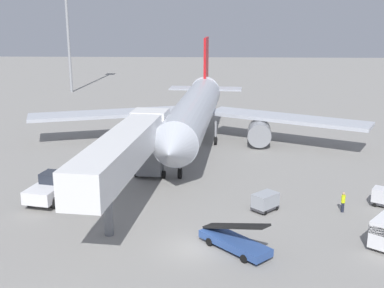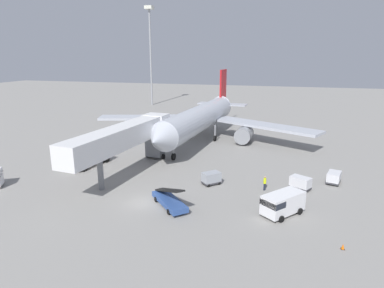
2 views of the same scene
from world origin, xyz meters
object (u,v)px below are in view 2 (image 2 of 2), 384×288
at_px(belt_loader_truck, 169,200).
at_px(service_van_near_center, 282,203).
at_px(pushback_tug, 89,158).
at_px(airplane_at_gate, 201,118).
at_px(baggage_cart_outer_left, 211,178).
at_px(baggage_cart_mid_left, 334,177).
at_px(apron_light_mast, 150,39).
at_px(jet_bridge, 127,137).
at_px(baggage_cart_outer_right, 300,183).
at_px(ground_crew_worker_foreground, 265,183).
at_px(safety_cone_alpha, 343,247).

height_order(belt_loader_truck, service_van_near_center, belt_loader_truck).
height_order(pushback_tug, belt_loader_truck, belt_loader_truck).
height_order(airplane_at_gate, baggage_cart_outer_left, airplane_at_gate).
distance_m(pushback_tug, baggage_cart_mid_left, 33.79).
distance_m(airplane_at_gate, apron_light_mast, 52.14).
bearing_deg(pushback_tug, jet_bridge, -11.33).
height_order(baggage_cart_outer_right, apron_light_mast, apron_light_mast).
xyz_separation_m(airplane_at_gate, apron_light_mast, (-27.16, 41.44, 16.25)).
bearing_deg(ground_crew_worker_foreground, jet_bridge, 177.10).
bearing_deg(belt_loader_truck, baggage_cart_outer_left, 68.21).
relative_size(pushback_tug, baggage_cart_outer_right, 2.76).
bearing_deg(safety_cone_alpha, pushback_tug, 157.72).
bearing_deg(belt_loader_truck, airplane_at_gate, 97.50).
bearing_deg(baggage_cart_outer_right, safety_cone_alpha, -76.25).
relative_size(service_van_near_center, baggage_cart_mid_left, 1.83).
height_order(baggage_cart_mid_left, apron_light_mast, apron_light_mast).
height_order(pushback_tug, safety_cone_alpha, pushback_tug).
bearing_deg(baggage_cart_mid_left, belt_loader_truck, -146.13).
distance_m(belt_loader_truck, apron_light_mast, 79.03).
height_order(pushback_tug, baggage_cart_outer_right, pushback_tug).
bearing_deg(baggage_cart_mid_left, baggage_cart_outer_right, -142.10).
xyz_separation_m(baggage_cart_outer_left, apron_light_mast, (-33.87, 62.60, 19.67)).
bearing_deg(ground_crew_worker_foreground, pushback_tug, 174.71).
bearing_deg(apron_light_mast, service_van_near_center, -58.23).
xyz_separation_m(service_van_near_center, ground_crew_worker_foreground, (-2.09, 5.99, -0.34)).
height_order(baggage_cart_outer_right, safety_cone_alpha, baggage_cart_outer_right).
xyz_separation_m(airplane_at_gate, jet_bridge, (-5.03, -20.32, 0.91)).
bearing_deg(belt_loader_truck, safety_cone_alpha, -12.52).
relative_size(baggage_cart_outer_right, ground_crew_worker_foreground, 1.50).
distance_m(service_van_near_center, apron_light_mast, 83.03).
relative_size(jet_bridge, baggage_cart_outer_left, 8.53).
xyz_separation_m(jet_bridge, safety_cone_alpha, (25.48, -11.93, -4.95)).
relative_size(belt_loader_truck, apron_light_mast, 0.18).
distance_m(service_van_near_center, ground_crew_worker_foreground, 6.35).
height_order(baggage_cart_outer_right, baggage_cart_mid_left, baggage_cart_outer_right).
bearing_deg(jet_bridge, apron_light_mast, 109.72).
height_order(ground_crew_worker_foreground, safety_cone_alpha, ground_crew_worker_foreground).
xyz_separation_m(belt_loader_truck, apron_light_mast, (-30.92, 69.98, 19.79)).
distance_m(belt_loader_truck, baggage_cart_outer_left, 7.95).
height_order(airplane_at_gate, pushback_tug, airplane_at_gate).
relative_size(ground_crew_worker_foreground, apron_light_mast, 0.06).
height_order(service_van_near_center, baggage_cart_outer_right, service_van_near_center).
distance_m(jet_bridge, service_van_near_center, 21.88).
bearing_deg(jet_bridge, belt_loader_truck, -43.09).
bearing_deg(airplane_at_gate, ground_crew_worker_foreground, -58.01).
height_order(jet_bridge, service_van_near_center, jet_bridge).
bearing_deg(baggage_cart_outer_left, baggage_cart_mid_left, 17.08).
height_order(pushback_tug, service_van_near_center, pushback_tug).
bearing_deg(safety_cone_alpha, service_van_near_center, 135.40).
bearing_deg(pushback_tug, belt_loader_truck, -31.22).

